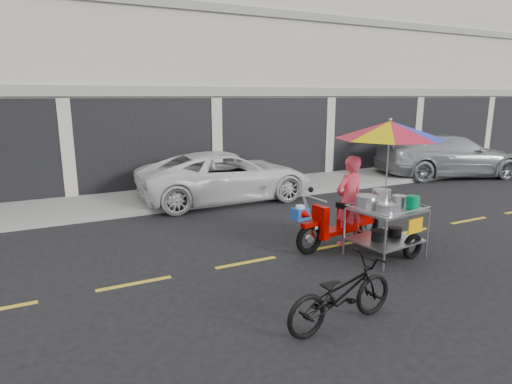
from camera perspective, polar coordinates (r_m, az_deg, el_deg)
name	(u,v)px	position (r m, az deg, el deg)	size (l,w,h in m)	color
ground	(335,246)	(8.87, 10.53, -7.07)	(90.00, 90.00, 0.00)	black
sidewalk	(229,190)	(13.47, -3.61, 0.29)	(45.00, 3.00, 0.15)	gray
shophouse_block	(242,65)	(18.98, -1.90, 16.56)	(36.00, 8.11, 10.40)	beige
centerline	(335,246)	(8.87, 10.53, -7.04)	(42.00, 0.10, 0.01)	gold
white_pickup	(226,176)	(12.39, -3.98, 2.15)	(2.33, 5.06, 1.41)	white
silver_pickup	(449,156)	(17.51, 24.31, 4.45)	(2.21, 5.43, 1.58)	#A1A5A9
near_bicycle	(341,293)	(5.83, 11.28, -13.11)	(0.61, 1.74, 0.91)	black
food_vendor_rig	(373,169)	(8.35, 15.35, 3.01)	(2.76, 2.21, 2.59)	black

